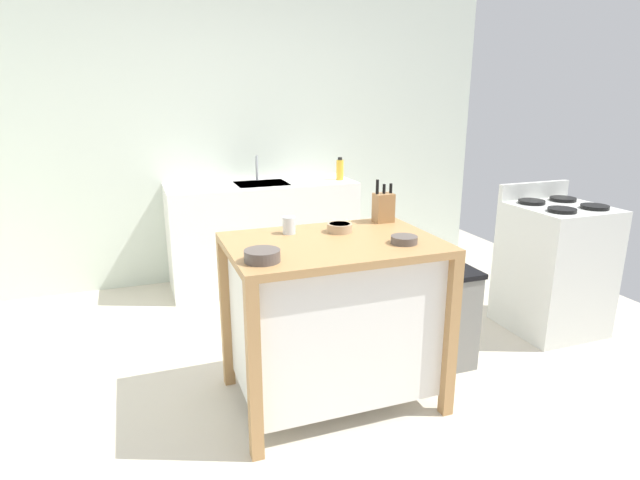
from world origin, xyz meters
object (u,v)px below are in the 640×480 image
Objects in this scene: kitchen_island at (333,313)px; trash_bin at (445,318)px; stove at (554,267)px; sink_faucet at (257,168)px; drinking_cup at (289,225)px; bowl_ceramic_small at (262,255)px; knife_block at (383,207)px; bowl_ceramic_wide at (404,239)px; bowl_stoneware_deep at (340,227)px; bottle_dish_soap at (340,169)px.

kitchen_island is 1.74× the size of trash_bin.
sink_faucet is at bearing 134.30° from stove.
drinking_cup is at bearing -98.16° from sink_faucet.
sink_faucet reaches higher than bowl_ceramic_small.
bowl_ceramic_small is at bearing -150.38° from knife_block.
drinking_cup is 0.15× the size of trash_bin.
bowl_ceramic_wide is 0.75m from bowl_ceramic_small.
knife_block is 1.49m from stove.
kitchen_island is at bearing -122.71° from bowl_stoneware_deep.
bowl_stoneware_deep is at bearing -112.22° from bottle_dish_soap.
bowl_stoneware_deep is at bearing 57.29° from kitchen_island.
knife_block reaches higher than bowl_ceramic_small.
sink_faucet reaches higher than bowl_ceramic_wide.
sink_faucet is (-0.23, 2.24, 0.08)m from bowl_ceramic_wide.
bowl_ceramic_small is 0.16× the size of stove.
bowl_ceramic_small is 0.26× the size of trash_bin.
stove is (1.02, -1.54, -0.54)m from bottle_dish_soap.
trash_bin is 1.87m from bottle_dish_soap.
bottle_dish_soap is (0.36, 1.56, -0.01)m from knife_block.
trash_bin is 0.61× the size of stove.
sink_faucet is at bearing 100.63° from knife_block.
bowl_ceramic_small is 1.41m from trash_bin.
bottle_dish_soap is (1.22, 2.05, 0.05)m from bowl_ceramic_small.
bowl_ceramic_wide is at bearing -150.10° from trash_bin.
bowl_ceramic_wide is at bearing 2.89° from bowl_ceramic_small.
trash_bin is at bearing 7.17° from kitchen_island.
stove reaches higher than kitchen_island.
sink_faucet is (0.09, 2.07, 0.50)m from kitchen_island.
drinking_cup reaches higher than bowl_stoneware_deep.
bowl_ceramic_small reaches higher than kitchen_island.
knife_block reaches higher than stove.
bowl_ceramic_small reaches higher than trash_bin.
bottle_dish_soap is at bearing 66.84° from kitchen_island.
trash_bin is 3.14× the size of bottle_dish_soap.
sink_faucet is 2.52m from stove.
drinking_cup is (-0.60, -0.07, -0.04)m from knife_block.
kitchen_island is 5.47× the size of bottle_dish_soap.
kitchen_island is 2.06m from bottle_dish_soap.
knife_block reaches higher than trash_bin.
bottle_dish_soap is at bearing 123.63° from stove.
stove is at bearing -45.70° from sink_faucet.
sink_faucet is at bearing 95.85° from bowl_ceramic_wide.
kitchen_island is 0.65m from bowl_ceramic_small.
bowl_ceramic_small is (-0.75, -0.04, 0.01)m from bowl_ceramic_wide.
sink_faucet is 0.21× the size of stove.
knife_block is 0.25× the size of stove.
bowl_ceramic_small is 2.33m from sink_faucet.
knife_block is at bearing 21.18° from bowl_stoneware_deep.
stove is (1.38, 0.03, -0.55)m from knife_block.
knife_block is at bearing 29.62° from bowl_ceramic_small.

